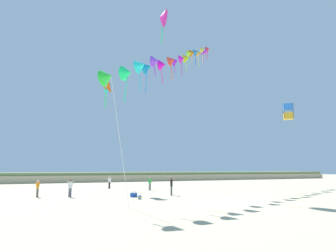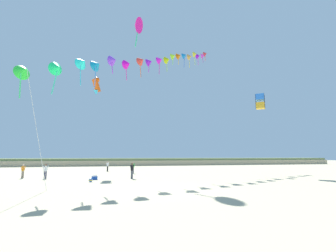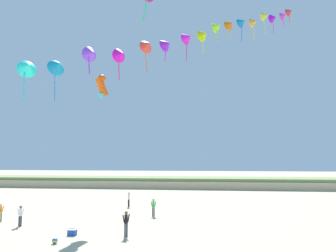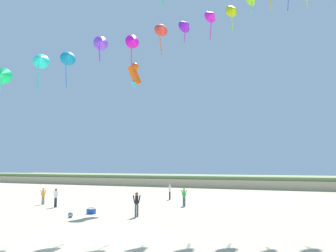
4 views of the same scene
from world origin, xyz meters
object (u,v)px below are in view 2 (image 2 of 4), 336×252
(person_near_right, at_px, (132,169))
(large_kite_mid_trail, at_px, (137,25))
(person_near_left, at_px, (23,170))
(person_mid_center, at_px, (108,166))
(large_kite_low_lead, at_px, (96,85))
(beach_ball, at_px, (91,180))
(beach_cooler, at_px, (95,178))
(person_far_right, at_px, (133,167))
(person_far_left, at_px, (46,170))
(large_kite_high_solo, at_px, (260,102))

(person_near_right, distance_m, large_kite_mid_trail, 19.40)
(person_near_left, relative_size, person_mid_center, 0.95)
(large_kite_low_lead, xyz_separation_m, beach_ball, (0.76, -10.17, -12.49))
(large_kite_low_lead, bearing_deg, person_near_left, -147.12)
(person_near_left, xyz_separation_m, beach_cooler, (7.96, -3.48, -0.67))
(person_mid_center, bearing_deg, beach_cooler, -94.07)
(person_near_left, relative_size, person_near_right, 0.89)
(person_mid_center, distance_m, beach_cooler, 12.69)
(beach_ball, bearing_deg, person_far_right, 63.95)
(beach_ball, bearing_deg, person_far_left, 140.04)
(person_mid_center, bearing_deg, person_far_left, -120.54)
(person_near_left, relative_size, beach_cooler, 2.65)
(person_near_left, bearing_deg, beach_cooler, -23.64)
(person_mid_center, relative_size, beach_cooler, 2.79)
(person_near_left, xyz_separation_m, beach_ball, (7.78, -5.63, -0.71))
(person_far_right, bearing_deg, person_near_right, -95.30)
(person_near_left, xyz_separation_m, person_near_right, (11.80, -3.44, 0.11))
(person_far_left, bearing_deg, person_near_right, -12.90)
(person_near_left, distance_m, person_mid_center, 12.74)
(large_kite_low_lead, bearing_deg, large_kite_high_solo, -16.90)
(large_kite_high_solo, height_order, beach_ball, large_kite_high_solo)
(beach_ball, bearing_deg, person_mid_center, 85.82)
(person_far_left, height_order, person_far_right, person_far_left)
(person_near_left, distance_m, person_far_right, 13.13)
(large_kite_low_lead, distance_m, large_kite_mid_trail, 10.13)
(person_near_right, distance_m, large_kite_high_solo, 19.49)
(person_far_left, bearing_deg, large_kite_mid_trail, 8.43)
(person_near_left, relative_size, person_far_right, 0.95)
(person_mid_center, height_order, beach_ball, person_mid_center)
(person_far_right, xyz_separation_m, large_kite_mid_trail, (-0.16, -3.93, 19.13))
(beach_cooler, bearing_deg, person_near_left, 156.36)
(person_far_right, bearing_deg, beach_cooler, -121.15)
(person_mid_center, relative_size, large_kite_mid_trail, 0.38)
(person_far_left, relative_size, large_kite_mid_trail, 0.38)
(person_mid_center, height_order, large_kite_low_lead, large_kite_low_lead)
(large_kite_low_lead, relative_size, large_kite_high_solo, 1.32)
(large_kite_mid_trail, relative_size, beach_cooler, 7.44)
(person_far_left, relative_size, large_kite_low_lead, 0.61)
(beach_cooler, distance_m, beach_ball, 2.15)
(person_near_left, xyz_separation_m, person_far_left, (2.67, -1.35, 0.05))
(person_far_right, distance_m, beach_cooler, 8.80)
(large_kite_mid_trail, bearing_deg, large_kite_high_solo, -7.69)
(person_mid_center, relative_size, person_far_right, 1.00)
(large_kite_mid_trail, distance_m, large_kite_high_solo, 19.78)
(large_kite_low_lead, distance_m, beach_ball, 16.13)
(person_mid_center, relative_size, large_kite_high_solo, 0.81)
(person_mid_center, bearing_deg, large_kite_mid_trail, -69.01)
(person_near_left, relative_size, large_kite_high_solo, 0.77)
(large_kite_low_lead, bearing_deg, person_far_right, -5.39)
(large_kite_low_lead, relative_size, large_kite_mid_trail, 0.61)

